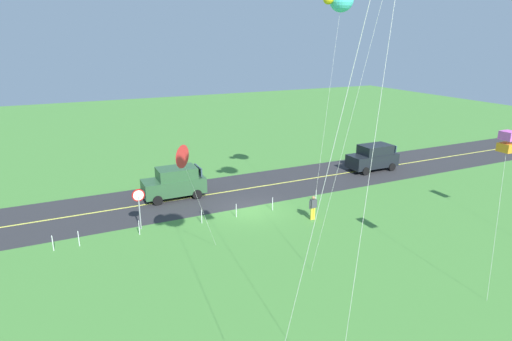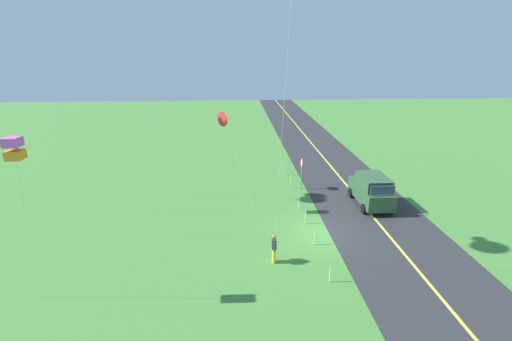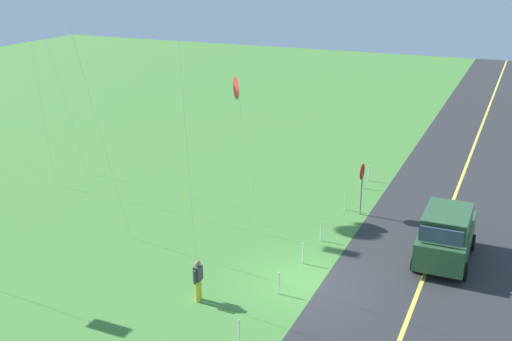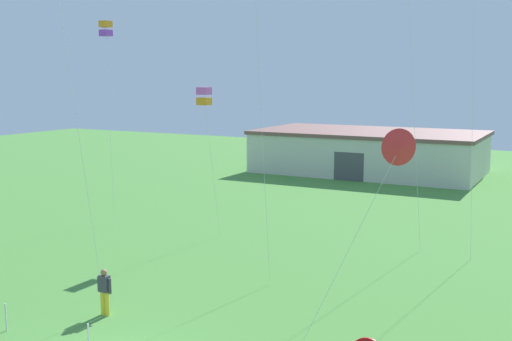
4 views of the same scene
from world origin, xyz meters
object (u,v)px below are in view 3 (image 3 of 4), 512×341
object	(u,v)px
person_adult_near	(198,279)
stop_sign	(362,179)
car_suv_foreground	(446,235)
kite_yellow_high	(237,88)

from	to	relation	value
person_adult_near	stop_sign	bearing A→B (deg)	-56.41
stop_sign	car_suv_foreground	bearing A→B (deg)	-127.26
car_suv_foreground	person_adult_near	world-z (taller)	car_suv_foreground
stop_sign	person_adult_near	size ratio (longest dim) A/B	1.60
stop_sign	kite_yellow_high	world-z (taller)	kite_yellow_high
car_suv_foreground	stop_sign	xyz separation A→B (m)	(3.34, 4.39, 0.65)
car_suv_foreground	kite_yellow_high	xyz separation A→B (m)	(2.25, 10.35, 4.73)
person_adult_near	kite_yellow_high	world-z (taller)	kite_yellow_high
stop_sign	kite_yellow_high	xyz separation A→B (m)	(-1.09, 5.96, 4.08)
car_suv_foreground	person_adult_near	size ratio (longest dim) A/B	2.75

